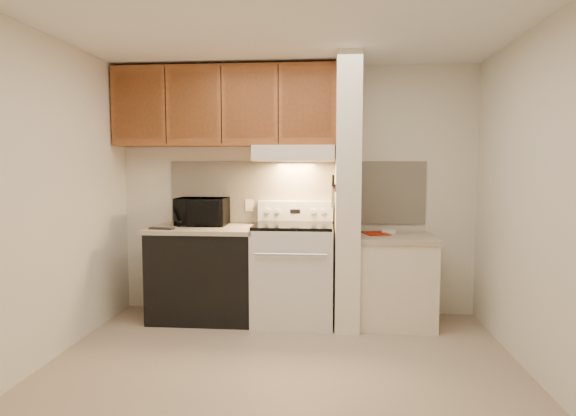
# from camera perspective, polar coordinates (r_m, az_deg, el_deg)

# --- Properties ---
(floor) EXTENTS (3.60, 3.60, 0.00)m
(floor) POSITION_cam_1_polar(r_m,az_deg,el_deg) (3.74, -0.79, -18.72)
(floor) COLOR tan
(floor) RESTS_ON ground
(ceiling) EXTENTS (3.60, 3.60, 0.00)m
(ceiling) POSITION_cam_1_polar(r_m,az_deg,el_deg) (3.56, -0.84, 21.23)
(ceiling) COLOR white
(ceiling) RESTS_ON wall_back
(wall_back) EXTENTS (3.60, 2.50, 0.02)m
(wall_back) POSITION_cam_1_polar(r_m,az_deg,el_deg) (4.92, 0.94, 2.04)
(wall_back) COLOR silver
(wall_back) RESTS_ON floor
(wall_left) EXTENTS (0.02, 3.00, 2.50)m
(wall_left) POSITION_cam_1_polar(r_m,az_deg,el_deg) (4.03, -27.19, 0.84)
(wall_left) COLOR silver
(wall_left) RESTS_ON floor
(wall_right) EXTENTS (0.02, 3.00, 2.50)m
(wall_right) POSITION_cam_1_polar(r_m,az_deg,el_deg) (3.71, 28.04, 0.49)
(wall_right) COLOR silver
(wall_right) RESTS_ON floor
(backsplash) EXTENTS (2.60, 0.02, 0.63)m
(backsplash) POSITION_cam_1_polar(r_m,az_deg,el_deg) (4.91, 0.93, 1.86)
(backsplash) COLOR beige
(backsplash) RESTS_ON wall_back
(range_body) EXTENTS (0.76, 0.65, 0.92)m
(range_body) POSITION_cam_1_polar(r_m,az_deg,el_deg) (4.69, 0.63, -7.86)
(range_body) COLOR silver
(range_body) RESTS_ON floor
(oven_window) EXTENTS (0.50, 0.01, 0.30)m
(oven_window) POSITION_cam_1_polar(r_m,az_deg,el_deg) (4.37, 0.31, -8.27)
(oven_window) COLOR black
(oven_window) RESTS_ON range_body
(oven_handle) EXTENTS (0.65, 0.02, 0.02)m
(oven_handle) POSITION_cam_1_polar(r_m,az_deg,el_deg) (4.29, 0.27, -5.53)
(oven_handle) COLOR silver
(oven_handle) RESTS_ON range_body
(cooktop) EXTENTS (0.74, 0.64, 0.03)m
(cooktop) POSITION_cam_1_polar(r_m,az_deg,el_deg) (4.61, 0.64, -2.09)
(cooktop) COLOR black
(cooktop) RESTS_ON range_body
(range_backguard) EXTENTS (0.76, 0.08, 0.20)m
(range_backguard) POSITION_cam_1_polar(r_m,az_deg,el_deg) (4.88, 0.89, -0.34)
(range_backguard) COLOR silver
(range_backguard) RESTS_ON range_body
(range_display) EXTENTS (0.10, 0.01, 0.04)m
(range_display) POSITION_cam_1_polar(r_m,az_deg,el_deg) (4.84, 0.86, -0.38)
(range_display) COLOR black
(range_display) RESTS_ON range_backguard
(range_knob_left_outer) EXTENTS (0.05, 0.02, 0.05)m
(range_knob_left_outer) POSITION_cam_1_polar(r_m,az_deg,el_deg) (4.86, -2.44, -0.36)
(range_knob_left_outer) COLOR silver
(range_knob_left_outer) RESTS_ON range_backguard
(range_knob_left_inner) EXTENTS (0.05, 0.02, 0.05)m
(range_knob_left_inner) POSITION_cam_1_polar(r_m,az_deg,el_deg) (4.85, -1.27, -0.37)
(range_knob_left_inner) COLOR silver
(range_knob_left_inner) RESTS_ON range_backguard
(range_knob_right_inner) EXTENTS (0.05, 0.02, 0.05)m
(range_knob_right_inner) POSITION_cam_1_polar(r_m,az_deg,el_deg) (4.82, 2.99, -0.40)
(range_knob_right_inner) COLOR silver
(range_knob_right_inner) RESTS_ON range_backguard
(range_knob_right_outer) EXTENTS (0.05, 0.02, 0.05)m
(range_knob_right_outer) POSITION_cam_1_polar(r_m,az_deg,el_deg) (4.82, 4.17, -0.41)
(range_knob_right_outer) COLOR silver
(range_knob_right_outer) RESTS_ON range_backguard
(dishwasher_front) EXTENTS (1.00, 0.63, 0.87)m
(dishwasher_front) POSITION_cam_1_polar(r_m,az_deg,el_deg) (4.85, -9.88, -7.81)
(dishwasher_front) COLOR black
(dishwasher_front) RESTS_ON floor
(left_countertop) EXTENTS (1.04, 0.67, 0.04)m
(left_countertop) POSITION_cam_1_polar(r_m,az_deg,el_deg) (4.77, -9.96, -2.47)
(left_countertop) COLOR #B6A58C
(left_countertop) RESTS_ON dishwasher_front
(spoon_rest) EXTENTS (0.25, 0.12, 0.02)m
(spoon_rest) POSITION_cam_1_polar(r_m,az_deg,el_deg) (4.68, -14.75, -2.35)
(spoon_rest) COLOR black
(spoon_rest) RESTS_ON left_countertop
(teal_jar) EXTENTS (0.10, 0.10, 0.09)m
(teal_jar) POSITION_cam_1_polar(r_m,az_deg,el_deg) (4.96, -8.76, -1.38)
(teal_jar) COLOR #20695E
(teal_jar) RESTS_ON left_countertop
(outlet) EXTENTS (0.08, 0.01, 0.12)m
(outlet) POSITION_cam_1_polar(r_m,az_deg,el_deg) (4.97, -4.61, 0.32)
(outlet) COLOR beige
(outlet) RESTS_ON backsplash
(microwave) EXTENTS (0.50, 0.34, 0.28)m
(microwave) POSITION_cam_1_polar(r_m,az_deg,el_deg) (4.90, -10.14, -0.41)
(microwave) COLOR black
(microwave) RESTS_ON left_countertop
(partition_pillar) EXTENTS (0.22, 0.70, 2.50)m
(partition_pillar) POSITION_cam_1_polar(r_m,az_deg,el_deg) (4.56, 7.03, 1.77)
(partition_pillar) COLOR white
(partition_pillar) RESTS_ON floor
(pillar_trim) EXTENTS (0.01, 0.70, 0.04)m
(pillar_trim) POSITION_cam_1_polar(r_m,az_deg,el_deg) (4.56, 5.58, 2.41)
(pillar_trim) COLOR brown
(pillar_trim) RESTS_ON partition_pillar
(knife_strip) EXTENTS (0.02, 0.42, 0.04)m
(knife_strip) POSITION_cam_1_polar(r_m,az_deg,el_deg) (4.51, 5.52, 2.64)
(knife_strip) COLOR black
(knife_strip) RESTS_ON partition_pillar
(knife_blade_a) EXTENTS (0.01, 0.03, 0.16)m
(knife_blade_a) POSITION_cam_1_polar(r_m,az_deg,el_deg) (4.36, 5.37, 1.25)
(knife_blade_a) COLOR silver
(knife_blade_a) RESTS_ON knife_strip
(knife_handle_a) EXTENTS (0.02, 0.02, 0.10)m
(knife_handle_a) POSITION_cam_1_polar(r_m,az_deg,el_deg) (4.34, 5.38, 3.21)
(knife_handle_a) COLOR black
(knife_handle_a) RESTS_ON knife_strip
(knife_blade_b) EXTENTS (0.01, 0.04, 0.18)m
(knife_blade_b) POSITION_cam_1_polar(r_m,az_deg,el_deg) (4.44, 5.36, 1.18)
(knife_blade_b) COLOR silver
(knife_blade_b) RESTS_ON knife_strip
(knife_handle_b) EXTENTS (0.02, 0.02, 0.10)m
(knife_handle_b) POSITION_cam_1_polar(r_m,az_deg,el_deg) (4.41, 5.38, 3.24)
(knife_handle_b) COLOR black
(knife_handle_b) RESTS_ON knife_strip
(knife_blade_c) EXTENTS (0.01, 0.04, 0.20)m
(knife_blade_c) POSITION_cam_1_polar(r_m,az_deg,el_deg) (4.52, 5.35, 1.12)
(knife_blade_c) COLOR silver
(knife_blade_c) RESTS_ON knife_strip
(knife_handle_c) EXTENTS (0.02, 0.02, 0.10)m
(knife_handle_c) POSITION_cam_1_polar(r_m,az_deg,el_deg) (4.51, 5.37, 3.28)
(knife_handle_c) COLOR black
(knife_handle_c) RESTS_ON knife_strip
(knife_blade_d) EXTENTS (0.01, 0.04, 0.16)m
(knife_blade_d) POSITION_cam_1_polar(r_m,az_deg,el_deg) (4.59, 5.35, 1.43)
(knife_blade_d) COLOR silver
(knife_blade_d) RESTS_ON knife_strip
(knife_handle_d) EXTENTS (0.02, 0.02, 0.10)m
(knife_handle_d) POSITION_cam_1_polar(r_m,az_deg,el_deg) (4.59, 5.36, 3.31)
(knife_handle_d) COLOR black
(knife_handle_d) RESTS_ON knife_strip
(knife_blade_e) EXTENTS (0.01, 0.04, 0.18)m
(knife_blade_e) POSITION_cam_1_polar(r_m,az_deg,el_deg) (4.69, 5.34, 1.38)
(knife_blade_e) COLOR silver
(knife_blade_e) RESTS_ON knife_strip
(knife_handle_e) EXTENTS (0.02, 0.02, 0.10)m
(knife_handle_e) POSITION_cam_1_polar(r_m,az_deg,el_deg) (4.66, 5.36, 3.33)
(knife_handle_e) COLOR black
(knife_handle_e) RESTS_ON knife_strip
(oven_mitt) EXTENTS (0.03, 0.10, 0.25)m
(oven_mitt) POSITION_cam_1_polar(r_m,az_deg,el_deg) (4.73, 5.36, 1.55)
(oven_mitt) COLOR slate
(oven_mitt) RESTS_ON partition_pillar
(right_cab_base) EXTENTS (0.70, 0.60, 0.81)m
(right_cab_base) POSITION_cam_1_polar(r_m,az_deg,el_deg) (4.73, 12.57, -8.56)
(right_cab_base) COLOR beige
(right_cab_base) RESTS_ON floor
(right_countertop) EXTENTS (0.74, 0.64, 0.04)m
(right_countertop) POSITION_cam_1_polar(r_m,az_deg,el_deg) (4.65, 12.67, -3.46)
(right_countertop) COLOR #B6A58C
(right_countertop) RESTS_ON right_cab_base
(red_folder) EXTENTS (0.28, 0.33, 0.01)m
(red_folder) POSITION_cam_1_polar(r_m,az_deg,el_deg) (4.72, 10.34, -2.99)
(red_folder) COLOR #A5220A
(red_folder) RESTS_ON right_countertop
(white_box) EXTENTS (0.13, 0.09, 0.04)m
(white_box) POSITION_cam_1_polar(r_m,az_deg,el_deg) (4.81, 11.80, -2.70)
(white_box) COLOR white
(white_box) RESTS_ON right_countertop
(range_hood) EXTENTS (0.78, 0.44, 0.15)m
(range_hood) POSITION_cam_1_polar(r_m,az_deg,el_deg) (4.70, 0.76, 6.48)
(range_hood) COLOR beige
(range_hood) RESTS_ON upper_cabinets
(hood_lip) EXTENTS (0.78, 0.04, 0.06)m
(hood_lip) POSITION_cam_1_polar(r_m,az_deg,el_deg) (4.49, 0.56, 5.97)
(hood_lip) COLOR beige
(hood_lip) RESTS_ON range_hood
(upper_cabinets) EXTENTS (2.18, 0.33, 0.77)m
(upper_cabinets) POSITION_cam_1_polar(r_m,az_deg,el_deg) (4.88, -7.48, 11.80)
(upper_cabinets) COLOR brown
(upper_cabinets) RESTS_ON wall_back
(cab_door_a) EXTENTS (0.46, 0.01, 0.63)m
(cab_door_a) POSITION_cam_1_polar(r_m,az_deg,el_deg) (4.96, -17.34, 11.50)
(cab_door_a) COLOR brown
(cab_door_a) RESTS_ON upper_cabinets
(cab_gap_a) EXTENTS (0.01, 0.01, 0.73)m
(cab_gap_a) POSITION_cam_1_polar(r_m,az_deg,el_deg) (4.87, -14.31, 11.70)
(cab_gap_a) COLOR black
(cab_gap_a) RESTS_ON upper_cabinets
(cab_door_b) EXTENTS (0.46, 0.01, 0.63)m
(cab_door_b) POSITION_cam_1_polar(r_m,az_deg,el_deg) (4.79, -11.16, 11.88)
(cab_door_b) COLOR brown
(cab_door_b) RESTS_ON upper_cabinets
(cab_gap_b) EXTENTS (0.01, 0.01, 0.73)m
(cab_gap_b) POSITION_cam_1_polar(r_m,az_deg,el_deg) (4.72, -7.91, 12.03)
(cab_gap_b) COLOR black
(cab_gap_b) RESTS_ON upper_cabinets
(cab_door_c) EXTENTS (0.46, 0.01, 0.63)m
(cab_door_c) POSITION_cam_1_polar(r_m,az_deg,el_deg) (4.67, -4.57, 12.13)
(cab_door_c) COLOR brown
(cab_door_c) RESTS_ON upper_cabinets
(cab_gap_c) EXTENTS (0.01, 0.01, 0.73)m
(cab_gap_c) POSITION_cam_1_polar(r_m,az_deg,el_deg) (4.63, -1.17, 12.21)
(cab_gap_c) COLOR black
(cab_gap_c) RESTS_ON upper_cabinets
(cab_door_d) EXTENTS (0.46, 0.01, 0.63)m
(cab_door_d) POSITION_cam_1_polar(r_m,az_deg,el_deg) (4.61, 2.28, 12.24)
(cab_door_d) COLOR brown
(cab_door_d) RESTS_ON upper_cabinets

